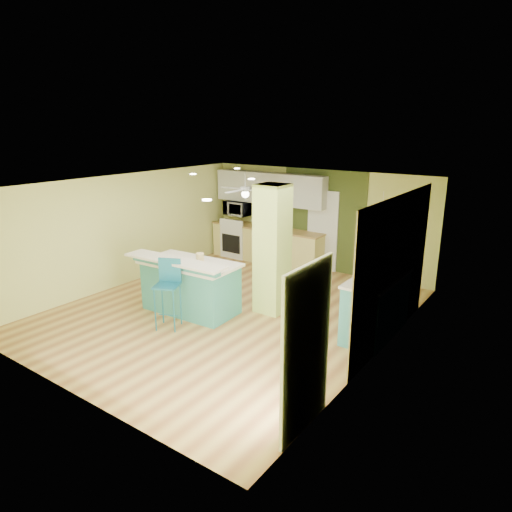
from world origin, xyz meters
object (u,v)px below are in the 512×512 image
(peninsula, at_px, (190,285))
(side_counter, at_px, (376,306))
(fruit_bowl, at_px, (280,228))
(bar_stool, at_px, (168,282))
(canister, at_px, (200,258))

(peninsula, relative_size, side_counter, 1.33)
(side_counter, bearing_deg, fruit_bowl, 144.78)
(bar_stool, distance_m, canister, 0.86)
(bar_stool, relative_size, side_counter, 0.76)
(side_counter, xyz_separation_m, fruit_bowl, (-3.56, 2.52, 0.44))
(fruit_bowl, bearing_deg, peninsula, -86.40)
(fruit_bowl, xyz_separation_m, canister, (0.42, -3.53, 0.12))
(bar_stool, bearing_deg, canister, 63.31)
(peninsula, height_order, bar_stool, bar_stool)
(side_counter, bearing_deg, canister, -162.18)
(peninsula, xyz_separation_m, fruit_bowl, (-0.23, 3.63, 0.44))
(side_counter, bearing_deg, bar_stool, -149.98)
(canister, bearing_deg, peninsula, -151.84)
(bar_stool, xyz_separation_m, fruit_bowl, (-0.39, 4.35, 0.14))
(side_counter, relative_size, fruit_bowl, 5.40)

